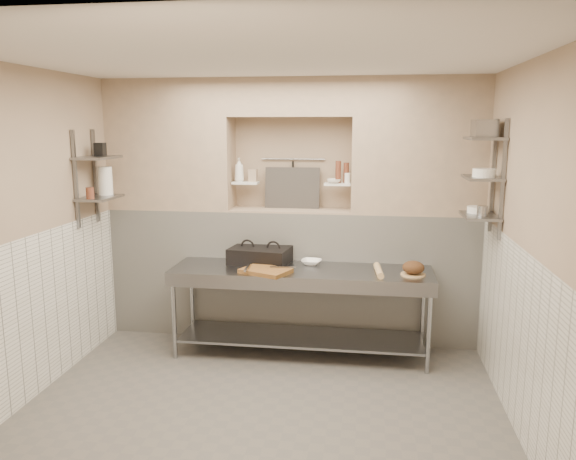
% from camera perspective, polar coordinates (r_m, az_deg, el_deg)
% --- Properties ---
extents(floor, '(4.00, 3.90, 0.10)m').
position_cam_1_polar(floor, '(4.90, -2.68, -18.30)').
color(floor, '#5C5751').
rests_on(floor, ground).
extents(ceiling, '(4.00, 3.90, 0.10)m').
position_cam_1_polar(ceiling, '(4.32, -3.03, 17.69)').
color(ceiling, silver).
rests_on(ceiling, ground).
extents(wall_left, '(0.10, 3.90, 2.80)m').
position_cam_1_polar(wall_left, '(5.18, -25.71, -0.65)').
color(wall_left, tan).
rests_on(wall_left, ground).
extents(wall_right, '(0.10, 3.90, 2.80)m').
position_cam_1_polar(wall_right, '(4.48, 23.89, -2.13)').
color(wall_right, tan).
rests_on(wall_right, ground).
extents(wall_back, '(4.00, 0.10, 2.80)m').
position_cam_1_polar(wall_back, '(6.33, 0.62, 2.28)').
color(wall_back, tan).
rests_on(wall_back, ground).
extents(wall_front, '(4.00, 0.10, 2.80)m').
position_cam_1_polar(wall_front, '(2.53, -11.69, -10.86)').
color(wall_front, tan).
rests_on(wall_front, ground).
extents(backwall_lower, '(4.00, 0.40, 1.40)m').
position_cam_1_polar(backwall_lower, '(6.23, 0.30, -4.44)').
color(backwall_lower, silver).
rests_on(backwall_lower, floor).
extents(alcove_sill, '(1.30, 0.40, 0.02)m').
position_cam_1_polar(alcove_sill, '(6.08, 0.31, 2.04)').
color(alcove_sill, tan).
rests_on(alcove_sill, backwall_lower).
extents(backwall_pillar_left, '(1.35, 0.40, 1.40)m').
position_cam_1_polar(backwall_pillar_left, '(6.34, -11.77, 8.43)').
color(backwall_pillar_left, tan).
rests_on(backwall_pillar_left, backwall_lower).
extents(backwall_pillar_right, '(1.35, 0.40, 1.40)m').
position_cam_1_polar(backwall_pillar_right, '(5.98, 13.12, 8.26)').
color(backwall_pillar_right, tan).
rests_on(backwall_pillar_right, backwall_lower).
extents(backwall_header, '(1.30, 0.40, 0.40)m').
position_cam_1_polar(backwall_header, '(6.02, 0.32, 13.31)').
color(backwall_header, tan).
rests_on(backwall_header, backwall_lower).
extents(wainscot_left, '(0.02, 3.90, 1.40)m').
position_cam_1_polar(wainscot_left, '(5.31, -24.56, -8.09)').
color(wainscot_left, silver).
rests_on(wainscot_left, floor).
extents(wainscot_right, '(0.02, 3.90, 1.40)m').
position_cam_1_polar(wainscot_right, '(4.65, 22.52, -10.56)').
color(wainscot_right, silver).
rests_on(wainscot_right, floor).
extents(alcove_shelf_left, '(0.28, 0.16, 0.02)m').
position_cam_1_polar(alcove_shelf_left, '(6.13, -4.34, 4.81)').
color(alcove_shelf_left, white).
rests_on(alcove_shelf_left, backwall_lower).
extents(alcove_shelf_right, '(0.28, 0.16, 0.02)m').
position_cam_1_polar(alcove_shelf_right, '(6.00, 5.06, 4.67)').
color(alcove_shelf_right, white).
rests_on(alcove_shelf_right, backwall_lower).
extents(utensil_rail, '(0.70, 0.02, 0.02)m').
position_cam_1_polar(utensil_rail, '(6.19, 0.53, 7.21)').
color(utensil_rail, gray).
rests_on(utensil_rail, wall_back).
extents(hanging_steel, '(0.02, 0.02, 0.30)m').
position_cam_1_polar(hanging_steel, '(6.19, 0.50, 5.63)').
color(hanging_steel, black).
rests_on(hanging_steel, utensil_rail).
extents(splash_panel, '(0.60, 0.08, 0.45)m').
position_cam_1_polar(splash_panel, '(6.15, 0.44, 4.29)').
color(splash_panel, '#383330').
rests_on(splash_panel, alcove_sill).
extents(shelf_rail_left_a, '(0.03, 0.03, 0.95)m').
position_cam_1_polar(shelf_rail_left_a, '(6.16, -18.98, 5.22)').
color(shelf_rail_left_a, slate).
rests_on(shelf_rail_left_a, wall_left).
extents(shelf_rail_left_b, '(0.03, 0.03, 0.95)m').
position_cam_1_polar(shelf_rail_left_b, '(5.80, -20.77, 4.82)').
color(shelf_rail_left_b, slate).
rests_on(shelf_rail_left_b, wall_left).
extents(wall_shelf_left_lower, '(0.30, 0.50, 0.02)m').
position_cam_1_polar(wall_shelf_left_lower, '(5.94, -18.57, 3.13)').
color(wall_shelf_left_lower, slate).
rests_on(wall_shelf_left_lower, wall_left).
extents(wall_shelf_left_upper, '(0.30, 0.50, 0.03)m').
position_cam_1_polar(wall_shelf_left_upper, '(5.90, -18.80, 6.98)').
color(wall_shelf_left_upper, slate).
rests_on(wall_shelf_left_upper, wall_left).
extents(shelf_rail_right_a, '(0.03, 0.03, 1.05)m').
position_cam_1_polar(shelf_rail_right_a, '(5.60, 20.11, 5.18)').
color(shelf_rail_right_a, slate).
rests_on(shelf_rail_right_a, wall_right).
extents(shelf_rail_right_b, '(0.03, 0.03, 1.05)m').
position_cam_1_polar(shelf_rail_right_b, '(5.21, 20.99, 4.77)').
color(shelf_rail_right_b, slate).
rests_on(shelf_rail_right_b, wall_right).
extents(wall_shelf_right_lower, '(0.30, 0.50, 0.02)m').
position_cam_1_polar(wall_shelf_right_lower, '(5.42, 18.90, 1.36)').
color(wall_shelf_right_lower, slate).
rests_on(wall_shelf_right_lower, wall_right).
extents(wall_shelf_right_mid, '(0.30, 0.50, 0.02)m').
position_cam_1_polar(wall_shelf_right_mid, '(5.37, 19.13, 5.05)').
color(wall_shelf_right_mid, slate).
rests_on(wall_shelf_right_mid, wall_right).
extents(wall_shelf_right_upper, '(0.30, 0.50, 0.03)m').
position_cam_1_polar(wall_shelf_right_upper, '(5.35, 19.35, 8.77)').
color(wall_shelf_right_upper, slate).
rests_on(wall_shelf_right_upper, wall_right).
extents(prep_table, '(2.60, 0.70, 0.90)m').
position_cam_1_polar(prep_table, '(5.68, 1.31, -6.53)').
color(prep_table, gray).
rests_on(prep_table, floor).
extents(panini_press, '(0.66, 0.52, 0.16)m').
position_cam_1_polar(panini_press, '(5.87, -2.81, -2.54)').
color(panini_press, black).
rests_on(panini_press, prep_table).
extents(cutting_board, '(0.54, 0.47, 0.04)m').
position_cam_1_polar(cutting_board, '(5.48, -2.29, -4.17)').
color(cutting_board, brown).
rests_on(cutting_board, prep_table).
extents(knife_blade, '(0.26, 0.05, 0.01)m').
position_cam_1_polar(knife_blade, '(5.52, -0.51, -3.75)').
color(knife_blade, gray).
rests_on(knife_blade, cutting_board).
extents(tongs, '(0.04, 0.29, 0.03)m').
position_cam_1_polar(tongs, '(5.47, -4.16, -3.79)').
color(tongs, gray).
rests_on(tongs, cutting_board).
extents(mixing_bowl, '(0.23, 0.23, 0.05)m').
position_cam_1_polar(mixing_bowl, '(5.80, 2.39, -3.27)').
color(mixing_bowl, white).
rests_on(mixing_bowl, prep_table).
extents(rolling_pin, '(0.10, 0.43, 0.06)m').
position_cam_1_polar(rolling_pin, '(5.51, 9.19, -4.09)').
color(rolling_pin, tan).
rests_on(rolling_pin, prep_table).
extents(bread_board, '(0.24, 0.24, 0.01)m').
position_cam_1_polar(bread_board, '(5.52, 12.59, -4.43)').
color(bread_board, tan).
rests_on(bread_board, prep_table).
extents(bread_loaf, '(0.21, 0.21, 0.13)m').
position_cam_1_polar(bread_loaf, '(5.51, 12.62, -3.73)').
color(bread_loaf, '#4C2D19').
rests_on(bread_loaf, bread_board).
extents(bottle_soap, '(0.10, 0.11, 0.26)m').
position_cam_1_polar(bottle_soap, '(6.11, -4.98, 6.10)').
color(bottle_soap, white).
rests_on(bottle_soap, alcove_shelf_left).
extents(jar_alcove, '(0.09, 0.09, 0.13)m').
position_cam_1_polar(jar_alcove, '(6.13, -3.58, 5.55)').
color(jar_alcove, tan).
rests_on(jar_alcove, alcove_shelf_left).
extents(bowl_alcove, '(0.19, 0.19, 0.05)m').
position_cam_1_polar(bowl_alcove, '(5.96, 4.67, 4.98)').
color(bowl_alcove, white).
rests_on(bowl_alcove, alcove_shelf_right).
extents(condiment_a, '(0.06, 0.06, 0.21)m').
position_cam_1_polar(condiment_a, '(6.00, 5.92, 5.81)').
color(condiment_a, brown).
rests_on(condiment_a, alcove_shelf_right).
extents(condiment_b, '(0.06, 0.06, 0.23)m').
position_cam_1_polar(condiment_b, '(5.98, 5.11, 5.90)').
color(condiment_b, brown).
rests_on(condiment_b, alcove_shelf_right).
extents(condiment_c, '(0.06, 0.06, 0.11)m').
position_cam_1_polar(condiment_c, '(5.97, 6.07, 5.26)').
color(condiment_c, white).
rests_on(condiment_c, alcove_shelf_right).
extents(jug_left, '(0.14, 0.14, 0.29)m').
position_cam_1_polar(jug_left, '(6.05, -18.07, 4.77)').
color(jug_left, white).
rests_on(jug_left, wall_shelf_left_lower).
extents(jar_left, '(0.08, 0.08, 0.11)m').
position_cam_1_polar(jar_left, '(5.76, -19.47, 3.55)').
color(jar_left, brown).
rests_on(jar_left, wall_shelf_left_lower).
extents(box_left_upper, '(0.10, 0.10, 0.13)m').
position_cam_1_polar(box_left_upper, '(5.96, -18.54, 7.78)').
color(box_left_upper, black).
rests_on(box_left_upper, wall_shelf_left_upper).
extents(bowl_right, '(0.20, 0.20, 0.06)m').
position_cam_1_polar(bowl_right, '(5.51, 18.74, 1.96)').
color(bowl_right, white).
rests_on(bowl_right, wall_shelf_right_lower).
extents(canister_right, '(0.10, 0.10, 0.10)m').
position_cam_1_polar(canister_right, '(5.30, 19.15, 1.82)').
color(canister_right, gray).
rests_on(canister_right, wall_shelf_right_lower).
extents(bowl_right_mid, '(0.20, 0.20, 0.07)m').
position_cam_1_polar(bowl_right_mid, '(5.30, 19.31, 5.51)').
color(bowl_right_mid, white).
rests_on(bowl_right_mid, wall_shelf_right_mid).
extents(basket_right, '(0.20, 0.25, 0.15)m').
position_cam_1_polar(basket_right, '(5.40, 19.32, 9.73)').
color(basket_right, gray).
rests_on(basket_right, wall_shelf_right_upper).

